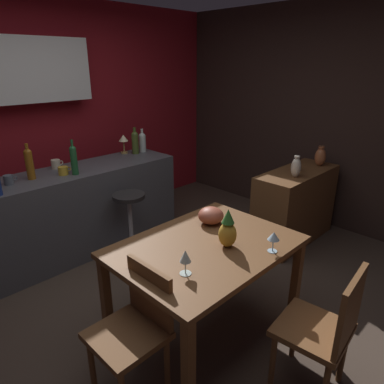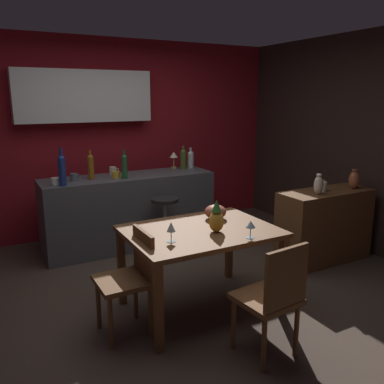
{
  "view_description": "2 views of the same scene",
  "coord_description": "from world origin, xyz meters",
  "px_view_note": "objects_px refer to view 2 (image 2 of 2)",
  "views": [
    {
      "loc": [
        -1.53,
        -1.88,
        1.93
      ],
      "look_at": [
        0.43,
        0.08,
        0.89
      ],
      "focal_mm": 32.55,
      "sensor_mm": 36.0,
      "label": 1
    },
    {
      "loc": [
        -1.57,
        -3.3,
        1.84
      ],
      "look_at": [
        0.32,
        0.23,
        0.9
      ],
      "focal_mm": 37.73,
      "sensor_mm": 36.0,
      "label": 2
    }
  ],
  "objects_px": {
    "bar_stool": "(165,225)",
    "pillar_candle_tall": "(324,186)",
    "chair_near_window": "(130,276)",
    "counter_lamp": "(174,156)",
    "dining_table": "(200,239)",
    "cup_slate": "(74,177)",
    "sideboard_cabinet": "(324,226)",
    "wine_bottle_clear": "(191,159)",
    "cup_mustard": "(116,175)",
    "wine_glass_right": "(251,225)",
    "pineapple_centerpiece": "(216,218)",
    "vase_copper": "(354,180)",
    "fruit_bowl": "(215,212)",
    "chair_by_doorway": "(273,296)",
    "cup_cream": "(113,171)",
    "wine_bottle_green": "(124,165)",
    "wine_bottle_olive": "(183,158)",
    "wine_bottle_cobalt": "(62,169)",
    "cup_white": "(55,181)",
    "wine_bottle_amber": "(91,166)",
    "wine_glass_left": "(171,228)",
    "vase_ceramic_ivory": "(319,185)"
  },
  "relations": [
    {
      "from": "bar_stool",
      "to": "wine_bottle_olive",
      "type": "bearing_deg",
      "value": 47.99
    },
    {
      "from": "wine_bottle_cobalt",
      "to": "counter_lamp",
      "type": "bearing_deg",
      "value": 15.27
    },
    {
      "from": "sideboard_cabinet",
      "to": "pillar_candle_tall",
      "type": "bearing_deg",
      "value": 164.14
    },
    {
      "from": "chair_near_window",
      "to": "wine_bottle_cobalt",
      "type": "distance_m",
      "value": 1.75
    },
    {
      "from": "pineapple_centerpiece",
      "to": "wine_bottle_cobalt",
      "type": "relative_size",
      "value": 0.68
    },
    {
      "from": "sideboard_cabinet",
      "to": "cup_mustard",
      "type": "distance_m",
      "value": 2.49
    },
    {
      "from": "wine_bottle_clear",
      "to": "counter_lamp",
      "type": "xyz_separation_m",
      "value": [
        -0.21,
        0.09,
        0.04
      ]
    },
    {
      "from": "wine_bottle_amber",
      "to": "pillar_candle_tall",
      "type": "height_order",
      "value": "wine_bottle_amber"
    },
    {
      "from": "vase_ceramic_ivory",
      "to": "sideboard_cabinet",
      "type": "bearing_deg",
      "value": 20.2
    },
    {
      "from": "pillar_candle_tall",
      "to": "vase_ceramic_ivory",
      "type": "distance_m",
      "value": 0.2
    },
    {
      "from": "pillar_candle_tall",
      "to": "cup_mustard",
      "type": "bearing_deg",
      "value": 143.55
    },
    {
      "from": "wine_bottle_green",
      "to": "wine_bottle_cobalt",
      "type": "height_order",
      "value": "wine_bottle_cobalt"
    },
    {
      "from": "wine_glass_right",
      "to": "wine_bottle_olive",
      "type": "height_order",
      "value": "wine_bottle_olive"
    },
    {
      "from": "pineapple_centerpiece",
      "to": "sideboard_cabinet",
      "type": "bearing_deg",
      "value": 13.5
    },
    {
      "from": "dining_table",
      "to": "fruit_bowl",
      "type": "bearing_deg",
      "value": 36.46
    },
    {
      "from": "cup_mustard",
      "to": "vase_copper",
      "type": "xyz_separation_m",
      "value": [
        2.32,
        -1.49,
        -0.01
      ]
    },
    {
      "from": "chair_by_doorway",
      "to": "cup_cream",
      "type": "height_order",
      "value": "cup_cream"
    },
    {
      "from": "sideboard_cabinet",
      "to": "wine_bottle_clear",
      "type": "xyz_separation_m",
      "value": [
        -0.85,
        1.62,
        0.62
      ]
    },
    {
      "from": "pineapple_centerpiece",
      "to": "fruit_bowl",
      "type": "height_order",
      "value": "pineapple_centerpiece"
    },
    {
      "from": "chair_near_window",
      "to": "wine_bottle_olive",
      "type": "bearing_deg",
      "value": 52.97
    },
    {
      "from": "wine_glass_right",
      "to": "counter_lamp",
      "type": "bearing_deg",
      "value": 78.78
    },
    {
      "from": "bar_stool",
      "to": "pillar_candle_tall",
      "type": "height_order",
      "value": "pillar_candle_tall"
    },
    {
      "from": "wine_bottle_green",
      "to": "bar_stool",
      "type": "bearing_deg",
      "value": -47.18
    },
    {
      "from": "wine_bottle_olive",
      "to": "pillar_candle_tall",
      "type": "bearing_deg",
      "value": -59.62
    },
    {
      "from": "wine_bottle_green",
      "to": "cup_slate",
      "type": "relative_size",
      "value": 2.98
    },
    {
      "from": "wine_glass_left",
      "to": "fruit_bowl",
      "type": "distance_m",
      "value": 0.72
    },
    {
      "from": "dining_table",
      "to": "pillar_candle_tall",
      "type": "xyz_separation_m",
      "value": [
        1.74,
        0.3,
        0.22
      ]
    },
    {
      "from": "chair_by_doorway",
      "to": "pillar_candle_tall",
      "type": "relative_size",
      "value": 6.79
    },
    {
      "from": "counter_lamp",
      "to": "fruit_bowl",
      "type": "bearing_deg",
      "value": -103.79
    },
    {
      "from": "dining_table",
      "to": "vase_copper",
      "type": "height_order",
      "value": "vase_copper"
    },
    {
      "from": "wine_bottle_olive",
      "to": "cup_cream",
      "type": "height_order",
      "value": "wine_bottle_olive"
    },
    {
      "from": "chair_near_window",
      "to": "wine_bottle_green",
      "type": "relative_size",
      "value": 2.42
    },
    {
      "from": "chair_near_window",
      "to": "fruit_bowl",
      "type": "bearing_deg",
      "value": 15.2
    },
    {
      "from": "wine_glass_right",
      "to": "cup_mustard",
      "type": "height_order",
      "value": "cup_mustard"
    },
    {
      "from": "chair_by_doorway",
      "to": "cup_cream",
      "type": "relative_size",
      "value": 7.07
    },
    {
      "from": "wine_bottle_green",
      "to": "cup_slate",
      "type": "xyz_separation_m",
      "value": [
        -0.56,
        0.15,
        -0.11
      ]
    },
    {
      "from": "wine_bottle_clear",
      "to": "cup_mustard",
      "type": "bearing_deg",
      "value": -170.2
    },
    {
      "from": "fruit_bowl",
      "to": "pillar_candle_tall",
      "type": "relative_size",
      "value": 1.55
    },
    {
      "from": "fruit_bowl",
      "to": "cup_white",
      "type": "distance_m",
      "value": 1.86
    },
    {
      "from": "chair_near_window",
      "to": "counter_lamp",
      "type": "xyz_separation_m",
      "value": [
        1.38,
        2.05,
        0.59
      ]
    },
    {
      "from": "wine_bottle_cobalt",
      "to": "vase_copper",
      "type": "bearing_deg",
      "value": -24.55
    },
    {
      "from": "wine_bottle_green",
      "to": "cup_cream",
      "type": "bearing_deg",
      "value": 97.24
    },
    {
      "from": "bar_stool",
      "to": "cup_white",
      "type": "xyz_separation_m",
      "value": [
        -1.13,
        0.38,
        0.57
      ]
    },
    {
      "from": "pillar_candle_tall",
      "to": "vase_ceramic_ivory",
      "type": "bearing_deg",
      "value": -152.87
    },
    {
      "from": "chair_near_window",
      "to": "wine_glass_left",
      "type": "relative_size",
      "value": 5.19
    },
    {
      "from": "fruit_bowl",
      "to": "pillar_candle_tall",
      "type": "distance_m",
      "value": 1.47
    },
    {
      "from": "chair_near_window",
      "to": "wine_glass_right",
      "type": "distance_m",
      "value": 1.03
    },
    {
      "from": "dining_table",
      "to": "vase_copper",
      "type": "xyz_separation_m",
      "value": [
        2.14,
        0.23,
        0.27
      ]
    },
    {
      "from": "dining_table",
      "to": "cup_slate",
      "type": "height_order",
      "value": "cup_slate"
    },
    {
      "from": "chair_near_window",
      "to": "cup_white",
      "type": "bearing_deg",
      "value": 97.64
    }
  ]
}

